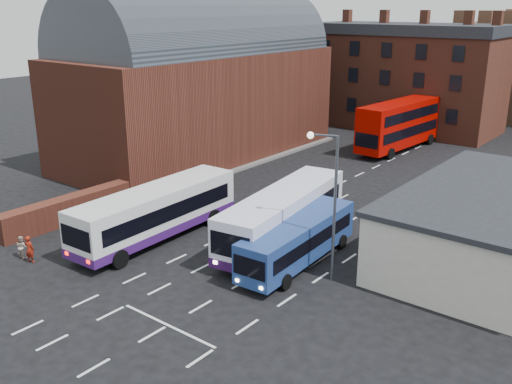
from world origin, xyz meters
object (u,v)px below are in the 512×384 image
Objects in this scene: bus_blue at (298,239)px; pedestrian_beige at (22,247)px; pedestrian_red at (29,249)px; street_lamp at (330,194)px; bus_red_double at (399,125)px; bus_white_outbound at (156,210)px; bus_white_inbound at (284,213)px.

bus_blue reaches higher than pedestrian_beige.
street_lamp is at bearing -166.31° from pedestrian_red.
bus_red_double reaches higher than bus_blue.
bus_blue is at bearing 164.27° from street_lamp.
bus_blue is 29.87m from bus_red_double.
bus_white_inbound reaches higher than bus_white_outbound.
bus_red_double is at bearing 107.97° from street_lamp.
bus_red_double is (1.92, 31.41, 0.67)m from bus_white_outbound.
bus_blue is 1.20× the size of street_lamp.
bus_white_outbound is 31.48m from bus_red_double.
pedestrian_red is at bearing -116.55° from bus_white_outbound.
bus_white_outbound is 8.05m from bus_white_inbound.
bus_blue is at bearing -148.02° from pedestrian_beige.
street_lamp is at bearing 143.10° from bus_white_inbound.
bus_blue is 15.60m from pedestrian_red.
bus_blue is at bearing 108.08° from bus_red_double.
pedestrian_beige is at bearing -122.98° from bus_white_outbound.
bus_white_inbound is 9.27× the size of pedestrian_beige.
pedestrian_red is at bearing 34.04° from bus_blue.
street_lamp reaches higher than bus_red_double.
bus_blue is 4.15m from street_lamp.
bus_white_outbound is 9.52m from bus_blue.
bus_red_double is 9.23× the size of pedestrian_beige.
pedestrian_red is at bearing -149.05° from street_lamp.
bus_blue is 5.99× the size of pedestrian_red.
bus_white_inbound is 15.18m from pedestrian_red.
bus_white_inbound is (6.73, 4.42, 0.02)m from bus_white_outbound.
bus_white_inbound is 1.55× the size of street_lamp.
bus_white_outbound reaches higher than bus_blue.
bus_red_double is at bearing -79.33° from bus_blue.
pedestrian_red is at bearing 86.43° from bus_red_double.
bus_blue is (9.19, 2.46, -0.41)m from bus_white_outbound.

